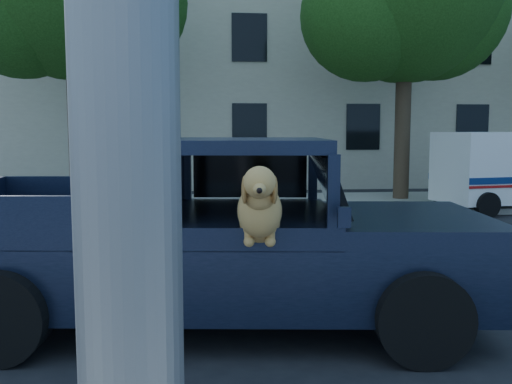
% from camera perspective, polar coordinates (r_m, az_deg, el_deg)
% --- Properties ---
extents(ground, '(120.00, 120.00, 0.00)m').
position_cam_1_polar(ground, '(6.52, 1.34, -12.63)').
color(ground, black).
rests_on(ground, ground).
extents(far_sidewalk, '(60.00, 4.00, 0.15)m').
position_cam_1_polar(far_sidewalk, '(15.47, -2.91, -1.29)').
color(far_sidewalk, gray).
rests_on(far_sidewalk, ground).
extents(lane_stripes, '(21.60, 0.14, 0.01)m').
position_cam_1_polar(lane_stripes, '(10.13, 10.25, -5.82)').
color(lane_stripes, silver).
rests_on(lane_stripes, ground).
extents(building_main, '(26.00, 6.00, 9.00)m').
position_cam_1_polar(building_main, '(23.05, 3.71, 12.21)').
color(building_main, beige).
rests_on(building_main, ground).
extents(pickup_truck, '(5.84, 3.19, 2.01)m').
position_cam_1_polar(pickup_truck, '(6.20, -4.47, -7.08)').
color(pickup_truck, black).
rests_on(pickup_truck, ground).
extents(mail_truck, '(3.97, 2.45, 2.04)m').
position_cam_1_polar(mail_truck, '(16.09, 23.83, 1.40)').
color(mail_truck, silver).
rests_on(mail_truck, ground).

